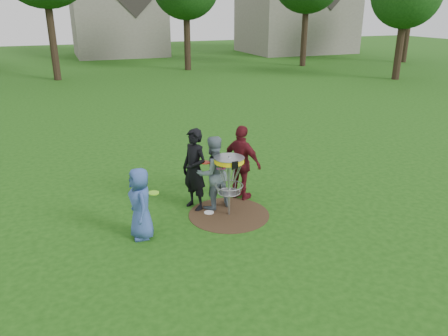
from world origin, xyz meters
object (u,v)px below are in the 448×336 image
object	(u,v)px
player_blue	(140,204)
player_grey	(213,173)
player_maroon	(242,163)
disc_golf_basket	(229,172)
player_black	(194,170)

from	to	relation	value
player_blue	player_grey	xyz separation A→B (m)	(1.79, 0.79, 0.12)
player_maroon	disc_golf_basket	world-z (taller)	player_maroon
player_blue	disc_golf_basket	distance (m)	2.03
player_blue	player_maroon	size ratio (longest dim) A/B	0.81
player_maroon	player_grey	bearing A→B (deg)	75.20
player_black	player_grey	xyz separation A→B (m)	(0.39, -0.12, -0.09)
player_maroon	disc_golf_basket	bearing A→B (deg)	109.16
player_grey	disc_golf_basket	size ratio (longest dim) A/B	1.23
disc_golf_basket	player_blue	bearing A→B (deg)	-171.56
disc_golf_basket	player_maroon	bearing A→B (deg)	49.85
player_maroon	player_black	bearing A→B (deg)	64.41
player_black	player_maroon	xyz separation A→B (m)	(1.19, 0.11, -0.04)
player_grey	player_blue	bearing A→B (deg)	14.28
player_black	player_grey	distance (m)	0.42
player_blue	player_maroon	distance (m)	2.79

